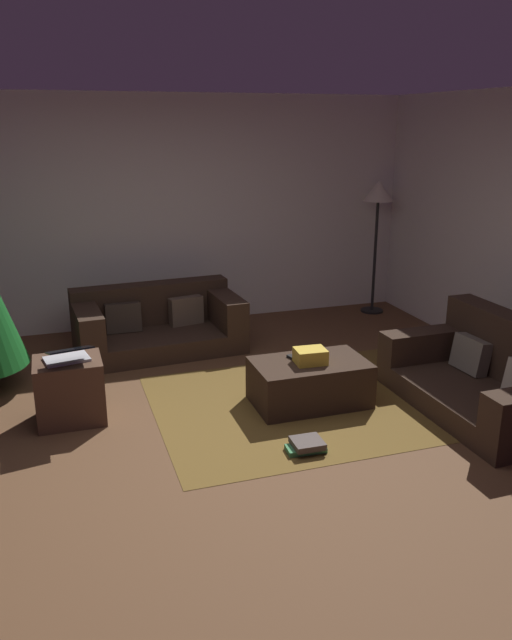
% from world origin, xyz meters
% --- Properties ---
extents(ground_plane, '(6.40, 6.40, 0.00)m').
position_xyz_m(ground_plane, '(0.00, 0.00, 0.00)').
color(ground_plane, brown).
extents(rear_partition, '(6.40, 0.12, 2.60)m').
position_xyz_m(rear_partition, '(0.00, 3.14, 1.30)').
color(rear_partition, silver).
rests_on(rear_partition, ground_plane).
extents(couch_left, '(1.73, 1.01, 0.64)m').
position_xyz_m(couch_left, '(-0.11, 2.24, 0.26)').
color(couch_left, '#332319').
rests_on(couch_left, ground_plane).
extents(couch_right, '(0.98, 1.68, 0.75)m').
position_xyz_m(couch_right, '(2.27, -0.09, 0.27)').
color(couch_right, '#332319').
rests_on(couch_right, ground_plane).
extents(ottoman, '(0.95, 0.58, 0.38)m').
position_xyz_m(ottoman, '(0.88, 0.46, 0.19)').
color(ottoman, '#332319').
rests_on(ottoman, ground_plane).
extents(gift_box, '(0.27, 0.22, 0.12)m').
position_xyz_m(gift_box, '(0.86, 0.43, 0.44)').
color(gift_box, gold).
rests_on(gift_box, ottoman).
extents(tv_remote, '(0.09, 0.17, 0.02)m').
position_xyz_m(tv_remote, '(0.77, 0.55, 0.39)').
color(tv_remote, black).
rests_on(tv_remote, ottoman).
extents(side_table, '(0.52, 0.44, 0.51)m').
position_xyz_m(side_table, '(-1.06, 0.76, 0.26)').
color(side_table, '#4C3323').
rests_on(side_table, ground_plane).
extents(laptop, '(0.39, 0.43, 0.17)m').
position_xyz_m(laptop, '(-1.05, 0.71, 0.57)').
color(laptop, silver).
rests_on(laptop, side_table).
extents(book_stack, '(0.29, 0.22, 0.09)m').
position_xyz_m(book_stack, '(0.54, -0.30, 0.04)').
color(book_stack, '#387A47').
rests_on(book_stack, ground_plane).
extents(corner_lamp, '(0.36, 0.36, 1.62)m').
position_xyz_m(corner_lamp, '(2.69, 2.73, 1.38)').
color(corner_lamp, black).
rests_on(corner_lamp, ground_plane).
extents(area_rug, '(2.60, 2.00, 0.01)m').
position_xyz_m(area_rug, '(0.88, 0.46, 0.00)').
color(area_rug, brown).
rests_on(area_rug, ground_plane).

